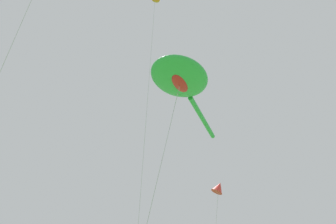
# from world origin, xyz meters

# --- Properties ---
(big_show_kite) EXTENTS (11.22, 5.23, 12.56)m
(big_show_kite) POSITION_xyz_m (4.74, 11.65, 12.13)
(big_show_kite) COLOR green
(big_show_kite) RESTS_ON ground
(small_kite_bird_shape) EXTENTS (1.50, 1.31, 8.67)m
(small_kite_bird_shape) POSITION_xyz_m (12.05, 14.18, 8.17)
(small_kite_bird_shape) COLOR red
(small_kite_bird_shape) RESTS_ON ground
(small_kite_diamond_red) EXTENTS (2.24, 0.81, 20.96)m
(small_kite_diamond_red) POSITION_xyz_m (6.00, 14.79, 20.29)
(small_kite_diamond_red) COLOR orange
(small_kite_diamond_red) RESTS_ON ground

